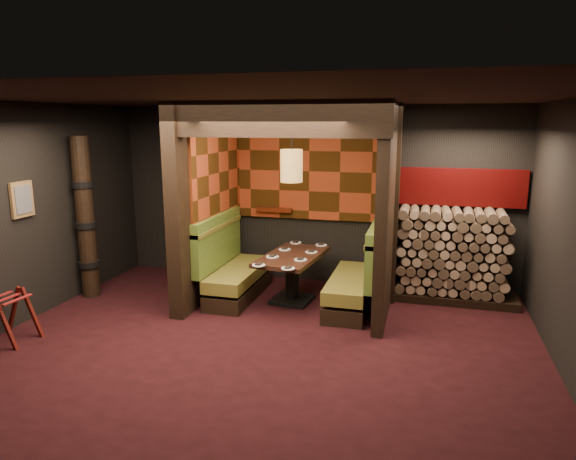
# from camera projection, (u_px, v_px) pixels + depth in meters

# --- Properties ---
(floor) EXTENTS (6.50, 5.50, 0.02)m
(floor) POSITION_uv_depth(u_px,v_px,m) (259.00, 349.00, 6.01)
(floor) COLOR black
(floor) RESTS_ON ground
(ceiling) EXTENTS (6.50, 5.50, 0.02)m
(ceiling) POSITION_uv_depth(u_px,v_px,m) (256.00, 96.00, 5.40)
(ceiling) COLOR black
(ceiling) RESTS_ON ground
(wall_back) EXTENTS (6.50, 0.02, 2.85)m
(wall_back) POSITION_uv_depth(u_px,v_px,m) (312.00, 195.00, 8.31)
(wall_back) COLOR black
(wall_back) RESTS_ON ground
(wall_front) EXTENTS (6.50, 0.02, 2.85)m
(wall_front) POSITION_uv_depth(u_px,v_px,m) (112.00, 321.00, 3.10)
(wall_front) COLOR black
(wall_front) RESTS_ON ground
(wall_left) EXTENTS (0.02, 5.50, 2.85)m
(wall_left) POSITION_uv_depth(u_px,v_px,m) (15.00, 216.00, 6.54)
(wall_left) COLOR black
(wall_left) RESTS_ON ground
(partition_left) EXTENTS (0.20, 2.20, 2.85)m
(partition_left) POSITION_uv_depth(u_px,v_px,m) (206.00, 202.00, 7.61)
(partition_left) COLOR black
(partition_left) RESTS_ON floor
(partition_right) EXTENTS (0.15, 2.10, 2.85)m
(partition_right) POSITION_uv_depth(u_px,v_px,m) (388.00, 210.00, 6.98)
(partition_right) COLOR black
(partition_right) RESTS_ON floor
(header_beam) EXTENTS (2.85, 0.18, 0.44)m
(header_beam) POSITION_uv_depth(u_px,v_px,m) (273.00, 119.00, 6.12)
(header_beam) COLOR black
(header_beam) RESTS_ON partition_left
(tapa_back_panel) EXTENTS (2.40, 0.06, 1.55)m
(tapa_back_panel) POSITION_uv_depth(u_px,v_px,m) (310.00, 171.00, 8.19)
(tapa_back_panel) COLOR #9B3517
(tapa_back_panel) RESTS_ON wall_back
(tapa_side_panel) EXTENTS (0.04, 1.85, 1.45)m
(tapa_side_panel) POSITION_uv_depth(u_px,v_px,m) (218.00, 173.00, 7.65)
(tapa_side_panel) COLOR #9B3517
(tapa_side_panel) RESTS_ON partition_left
(lacquer_shelf) EXTENTS (0.60, 0.12, 0.07)m
(lacquer_shelf) POSITION_uv_depth(u_px,v_px,m) (274.00, 210.00, 8.41)
(lacquer_shelf) COLOR #4F1809
(lacquer_shelf) RESTS_ON wall_back
(booth_bench_left) EXTENTS (0.68, 1.60, 1.14)m
(booth_bench_left) POSITION_uv_depth(u_px,v_px,m) (233.00, 270.00, 7.72)
(booth_bench_left) COLOR black
(booth_bench_left) RESTS_ON floor
(booth_bench_right) EXTENTS (0.68, 1.60, 1.14)m
(booth_bench_right) POSITION_uv_depth(u_px,v_px,m) (358.00, 280.00, 7.24)
(booth_bench_right) COLOR black
(booth_bench_right) RESTS_ON floor
(dining_table) EXTENTS (0.88, 1.42, 0.71)m
(dining_table) POSITION_uv_depth(u_px,v_px,m) (292.00, 270.00, 7.46)
(dining_table) COLOR black
(dining_table) RESTS_ON floor
(place_settings) EXTENTS (0.76, 1.61, 0.03)m
(place_settings) POSITION_uv_depth(u_px,v_px,m) (292.00, 254.00, 7.41)
(place_settings) COLOR white
(place_settings) RESTS_ON dining_table
(pendant_lamp) EXTENTS (0.31, 0.31, 1.08)m
(pendant_lamp) POSITION_uv_depth(u_px,v_px,m) (291.00, 166.00, 7.09)
(pendant_lamp) COLOR #A57838
(pendant_lamp) RESTS_ON ceiling
(framed_picture) EXTENTS (0.05, 0.36, 0.46)m
(framed_picture) POSITION_uv_depth(u_px,v_px,m) (22.00, 199.00, 6.58)
(framed_picture) COLOR olive
(framed_picture) RESTS_ON wall_left
(luggage_rack) EXTENTS (0.64, 0.48, 0.66)m
(luggage_rack) POSITION_uv_depth(u_px,v_px,m) (10.00, 314.00, 6.17)
(luggage_rack) COLOR #410C08
(luggage_rack) RESTS_ON floor
(totem_column) EXTENTS (0.31, 0.31, 2.40)m
(totem_column) POSITION_uv_depth(u_px,v_px,m) (85.00, 219.00, 7.57)
(totem_column) COLOR black
(totem_column) RESTS_ON floor
(firewood_stack) EXTENTS (1.73, 0.70, 1.36)m
(firewood_stack) POSITION_uv_depth(u_px,v_px,m) (457.00, 255.00, 7.49)
(firewood_stack) COLOR black
(firewood_stack) RESTS_ON floor
(mosaic_header) EXTENTS (1.83, 0.10, 0.56)m
(mosaic_header) POSITION_uv_depth(u_px,v_px,m) (461.00, 187.00, 7.60)
(mosaic_header) COLOR #6C0A09
(mosaic_header) RESTS_ON wall_back
(bay_front_post) EXTENTS (0.08, 0.08, 2.85)m
(bay_front_post) POSITION_uv_depth(u_px,v_px,m) (396.00, 207.00, 7.20)
(bay_front_post) COLOR black
(bay_front_post) RESTS_ON floor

